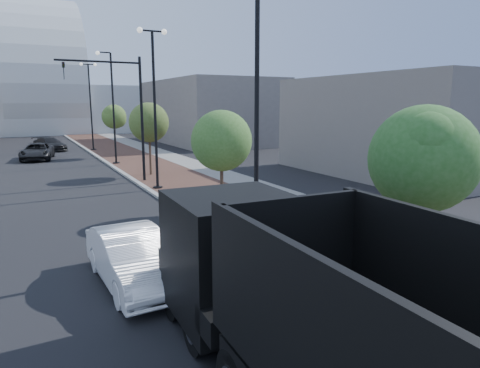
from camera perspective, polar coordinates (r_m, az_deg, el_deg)
name	(u,v)px	position (r m, az deg, el deg)	size (l,w,h in m)	color
sidewalk	(133,155)	(44.21, -13.97, 3.81)	(7.00, 140.00, 0.12)	#4C2D23
concrete_strip	(160,153)	(44.91, -10.61, 4.06)	(2.40, 140.00, 0.13)	slate
curb	(97,156)	(43.54, -18.45, 3.49)	(0.30, 140.00, 0.14)	gray
dump_truck	(321,336)	(7.29, 10.65, -19.28)	(3.11, 13.65, 3.61)	black
white_sedan	(132,258)	(12.81, -14.13, -9.46)	(1.68, 4.81, 1.59)	white
dark_car_mid	(37,151)	(43.57, -25.34, 3.92)	(2.51, 5.45, 1.51)	black
dark_car_far	(50,144)	(51.31, -23.96, 4.86)	(2.00, 4.92, 1.43)	black
pedestrian	(430,223)	(16.86, 23.87, -4.81)	(0.65, 0.43, 1.79)	black
streetlight_1	(254,127)	(14.61, 1.84, 7.58)	(1.44, 0.56, 9.21)	black
streetlight_2	(155,108)	(25.77, -11.24, 9.81)	(1.72, 0.56, 9.28)	black
streetlight_3	(112,113)	(37.43, -16.61, 9.07)	(1.44, 0.56, 9.21)	black
streetlight_4	(91,106)	(49.27, -19.22, 9.77)	(1.72, 0.56, 9.28)	black
traffic_mast	(127,105)	(28.45, -14.75, 10.06)	(5.09, 0.20, 8.00)	black
tree_0	(424,159)	(10.76, 23.24, 3.02)	(2.51, 2.48, 5.12)	#382619
tree_1	(222,141)	(19.66, -2.39, 5.74)	(2.79, 2.79, 4.84)	#382619
tree_2	(149,123)	(30.92, -11.93, 7.99)	(2.76, 2.76, 5.18)	#382619
tree_3	(114,117)	(42.59, -16.34, 8.56)	(2.33, 2.27, 5.00)	#382619
convention_center	(42,98)	(87.86, -24.77, 10.33)	(50.00, 30.00, 50.00)	#AEB5B8
commercial_block_ne	(209,112)	(57.39, -4.20, 9.57)	(12.00, 22.00, 8.00)	#69625E
commercial_block_e	(396,126)	(33.56, 20.07, 7.28)	(10.00, 16.00, 7.00)	slate
utility_cover_1	(332,255)	(14.89, 12.10, -9.19)	(0.50, 0.50, 0.02)	black
utility_cover_2	(205,194)	(24.06, -4.71, -1.33)	(0.50, 0.50, 0.02)	black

